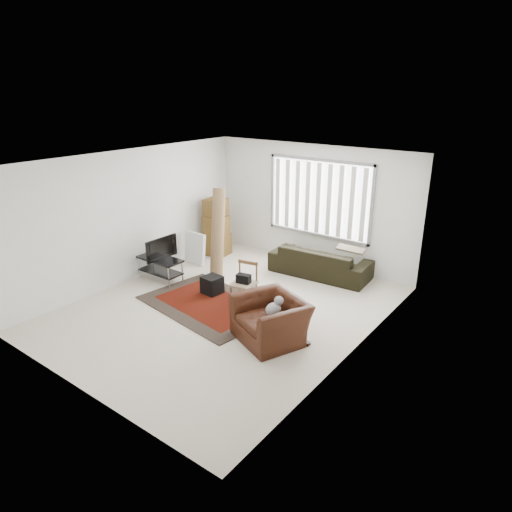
{
  "coord_description": "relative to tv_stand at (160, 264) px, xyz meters",
  "views": [
    {
      "loc": [
        4.96,
        -5.7,
        3.84
      ],
      "look_at": [
        0.47,
        0.31,
        1.05
      ],
      "focal_mm": 32.0,
      "sensor_mm": 36.0,
      "label": 1
    }
  ],
  "objects": [
    {
      "name": "room",
      "position": [
        1.98,
        0.32,
        1.4
      ],
      "size": [
        6.0,
        6.02,
        2.71
      ],
      "color": "beige",
      "rests_on": "ground"
    },
    {
      "name": "persian_rug",
      "position": [
        1.6,
        -0.25,
        -0.35
      ],
      "size": [
        2.71,
        2.01,
        0.02
      ],
      "color": "black",
      "rests_on": "ground"
    },
    {
      "name": "tv_stand",
      "position": [
        0.0,
        0.0,
        0.0
      ],
      "size": [
        1.0,
        0.45,
        0.5
      ],
      "color": "black",
      "rests_on": "ground"
    },
    {
      "name": "tv",
      "position": [
        -0.0,
        0.0,
        0.37
      ],
      "size": [
        0.1,
        0.81,
        0.46
      ],
      "primitive_type": "imported",
      "rotation": [
        0.0,
        0.0,
        1.57
      ],
      "color": "black",
      "rests_on": "tv_stand"
    },
    {
      "name": "subwoofer",
      "position": [
        1.31,
        0.15,
        -0.17
      ],
      "size": [
        0.37,
        0.37,
        0.34
      ],
      "primitive_type": "cube",
      "rotation": [
        0.0,
        0.0,
        -0.08
      ],
      "color": "black",
      "rests_on": "persian_rug"
    },
    {
      "name": "moving_boxes",
      "position": [
        -0.12,
        1.92,
        0.28
      ],
      "size": [
        0.61,
        0.57,
        1.37
      ],
      "color": "brown",
      "rests_on": "ground"
    },
    {
      "name": "white_flatpack",
      "position": [
        -0.11,
        1.15,
        0.01
      ],
      "size": [
        0.58,
        0.18,
        0.73
      ],
      "primitive_type": "cube",
      "rotation": [
        -0.11,
        0.0,
        -0.03
      ],
      "color": "silver",
      "rests_on": "ground"
    },
    {
      "name": "rolled_rug",
      "position": [
        0.69,
        1.06,
        0.57
      ],
      "size": [
        0.56,
        0.76,
        1.86
      ],
      "primitive_type": "cylinder",
      "rotation": [
        -0.24,
        0.0,
        0.45
      ],
      "color": "brown",
      "rests_on": "ground"
    },
    {
      "name": "sofa",
      "position": [
        2.53,
        2.26,
        0.05
      ],
      "size": [
        2.21,
        1.08,
        0.82
      ],
      "primitive_type": "imported",
      "rotation": [
        0.0,
        0.0,
        3.21
      ],
      "color": "black",
      "rests_on": "ground"
    },
    {
      "name": "side_chair",
      "position": [
        2.06,
        0.21,
        0.08
      ],
      "size": [
        0.49,
        0.49,
        0.79
      ],
      "rotation": [
        0.0,
        0.0,
        0.2
      ],
      "color": "#867358",
      "rests_on": "ground"
    },
    {
      "name": "armchair",
      "position": [
        3.23,
        -0.58,
        0.05
      ],
      "size": [
        1.38,
        1.31,
        0.81
      ],
      "rotation": [
        0.0,
        0.0,
        -0.4
      ],
      "color": "#36160B",
      "rests_on": "ground"
    }
  ]
}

